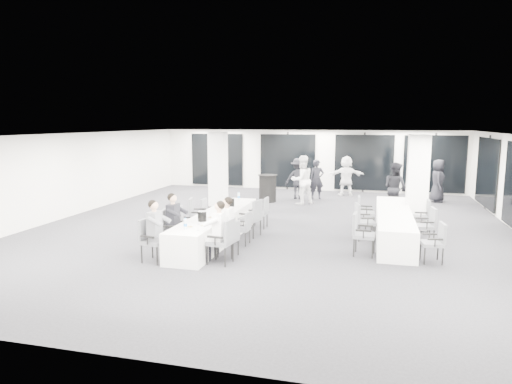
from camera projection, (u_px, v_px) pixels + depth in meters
room at (307, 179)px, 14.42m from camera, size 14.04×16.04×2.84m
column_left at (218, 169)px, 17.33m from camera, size 0.60×0.60×2.80m
column_right at (417, 182)px, 13.50m from camera, size 0.60×0.60×2.80m
banquet_table_main at (217, 227)px, 12.29m from camera, size 0.90×5.00×0.75m
banquet_table_side at (394, 224)px, 12.57m from camera, size 0.90×5.00×0.75m
cocktail_table at (268, 188)px, 18.22m from camera, size 0.78×0.78×1.08m
chair_main_left_near at (151, 237)px, 10.42m from camera, size 0.56×0.61×0.99m
chair_main_left_second at (169, 227)px, 11.35m from camera, size 0.59×0.63×1.02m
chair_main_left_mid at (182, 222)px, 12.09m from camera, size 0.55×0.59×0.96m
chair_main_left_fourth at (196, 213)px, 13.04m from camera, size 0.62×0.65×1.02m
chair_main_left_far at (208, 211)px, 13.92m from camera, size 0.45×0.50×0.86m
chair_main_right_near at (224, 238)px, 10.23m from camera, size 0.57×0.62×1.03m
chair_main_right_second at (231, 237)px, 10.79m from camera, size 0.49×0.53×0.86m
chair_main_right_mid at (244, 226)px, 11.84m from camera, size 0.45×0.50×0.86m
chair_main_right_fourth at (253, 216)px, 12.66m from camera, size 0.63×0.66×1.04m
chair_main_right_far at (262, 211)px, 13.72m from camera, size 0.48×0.53×0.92m
chair_side_left_near at (361, 231)px, 10.91m from camera, size 0.55×0.61×1.02m
chair_side_left_mid at (362, 219)px, 12.33m from camera, size 0.60×0.63×0.99m
chair_side_left_far at (364, 210)px, 13.60m from camera, size 0.52×0.57×0.99m
chair_side_right_near at (436, 240)px, 10.33m from camera, size 0.53×0.57×0.93m
chair_side_right_mid at (428, 223)px, 11.95m from camera, size 0.55×0.59×0.96m
chair_side_right_far at (423, 214)px, 13.16m from camera, size 0.50×0.56×0.96m
seated_guest_a at (157, 227)px, 10.33m from camera, size 0.50×0.38×1.44m
seated_guest_b at (176, 218)px, 11.29m from camera, size 0.50×0.38×1.44m
seated_guest_c at (217, 228)px, 10.24m from camera, size 0.50×0.38×1.44m
seated_guest_d at (225, 223)px, 10.79m from camera, size 0.50×0.38×1.44m
standing_guest_a at (317, 177)px, 18.81m from camera, size 0.82×0.75×1.86m
standing_guest_b at (302, 177)px, 17.59m from camera, size 1.20×1.14×2.14m
standing_guest_c at (298, 176)px, 18.84m from camera, size 1.30×0.75×1.92m
standing_guest_d at (415, 182)px, 17.46m from camera, size 1.19×1.15×1.81m
standing_guest_e at (438, 178)px, 18.09m from camera, size 0.64×0.97×1.93m
standing_guest_f at (346, 173)px, 19.72m from camera, size 1.90×1.09×1.95m
standing_guest_g at (218, 177)px, 19.42m from camera, size 0.80×0.78×1.72m
standing_guest_h at (395, 184)px, 15.89m from camera, size 1.10×1.12×2.02m
ice_bucket_near at (202, 216)px, 11.23m from camera, size 0.22×0.22×0.25m
ice_bucket_far at (231, 202)px, 13.20m from camera, size 0.20×0.20×0.23m
water_bottle_a at (185, 224)px, 10.40m from camera, size 0.08×0.08×0.24m
water_bottle_b at (223, 208)px, 12.45m from camera, size 0.07×0.07×0.22m
water_bottle_c at (239, 196)px, 14.26m from camera, size 0.08×0.08×0.24m
plate_a at (190, 227)px, 10.59m from camera, size 0.20×0.20×0.03m
plate_b at (204, 225)px, 10.73m from camera, size 0.18×0.18×0.03m
plate_c at (211, 217)px, 11.64m from camera, size 0.22×0.22×0.03m
wine_glass at (198, 224)px, 10.26m from camera, size 0.07×0.07×0.19m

